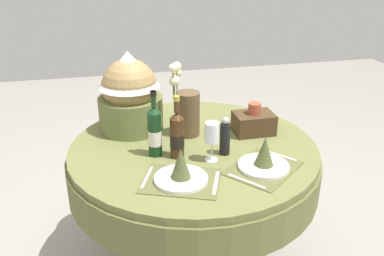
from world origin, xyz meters
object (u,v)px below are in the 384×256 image
place_setting_left (181,172)px  gift_tub_back_left (130,90)px  dining_table (193,168)px  pepper_mill (225,137)px  wine_glass_right (212,133)px  wine_bottle_centre (177,135)px  wine_bottle_left (155,131)px  place_setting_right (264,159)px  flower_vase (187,109)px  woven_basket_side_right (254,122)px

place_setting_left → gift_tub_back_left: size_ratio=0.92×
dining_table → pepper_mill: 0.30m
wine_glass_right → gift_tub_back_left: size_ratio=0.44×
wine_bottle_centre → pepper_mill: size_ratio=1.60×
dining_table → wine_bottle_centre: wine_bottle_centre is taller
wine_bottle_left → wine_glass_right: (0.26, -0.12, 0.02)m
place_setting_left → wine_glass_right: 0.26m
wine_glass_right → wine_bottle_left: bearing=155.1°
wine_bottle_left → wine_bottle_centre: bearing=-22.6°
place_setting_right → wine_glass_right: (-0.22, 0.13, 0.10)m
flower_vase → woven_basket_side_right: bearing=-8.8°
place_setting_left → woven_basket_side_right: bearing=40.0°
gift_tub_back_left → woven_basket_side_right: 0.71m
dining_table → gift_tub_back_left: gift_tub_back_left is taller
place_setting_left → gift_tub_back_left: (-0.16, 0.62, 0.18)m
dining_table → pepper_mill: (0.13, -0.14, 0.23)m
pepper_mill → gift_tub_back_left: size_ratio=0.44×
wine_glass_right → woven_basket_side_right: wine_glass_right is taller
dining_table → wine_bottle_left: (-0.21, -0.07, 0.27)m
wine_glass_right → pepper_mill: bearing=32.4°
wine_bottle_left → place_setting_left: bearing=-75.1°
place_setting_left → place_setting_right: size_ratio=0.96×
place_setting_right → wine_bottle_centre: wine_bottle_centre is taller
dining_table → flower_vase: size_ratio=3.11×
flower_vase → place_setting_right: bearing=-59.2°
woven_basket_side_right → gift_tub_back_left: bearing=162.3°
gift_tub_back_left → woven_basket_side_right: gift_tub_back_left is taller
place_setting_left → pepper_mill: size_ratio=2.08×
place_setting_right → woven_basket_side_right: size_ratio=1.99×
wine_bottle_centre → wine_glass_right: (0.15, -0.08, 0.03)m
pepper_mill → wine_glass_right: bearing=-147.6°
place_setting_right → wine_bottle_centre: (-0.37, 0.21, 0.07)m
place_setting_left → wine_bottle_centre: (0.03, 0.23, 0.07)m
gift_tub_back_left → woven_basket_side_right: size_ratio=2.08×
dining_table → place_setting_left: 0.41m
dining_table → pepper_mill: size_ratio=6.64×
wine_bottle_centre → wine_glass_right: size_ratio=1.60×
flower_vase → wine_bottle_centre: (-0.10, -0.24, -0.03)m
place_setting_right → pepper_mill: size_ratio=2.16×
dining_table → wine_bottle_left: 0.35m
gift_tub_back_left → wine_bottle_left: bearing=-76.3°
flower_vase → wine_bottle_left: size_ratio=1.27×
place_setting_left → place_setting_right: 0.40m
wine_glass_right → pepper_mill: (0.08, 0.05, -0.05)m
flower_vase → wine_glass_right: (0.05, -0.32, -0.01)m
dining_table → pepper_mill: pepper_mill is taller
place_setting_left → wine_bottle_left: wine_bottle_left is taller
place_setting_right → woven_basket_side_right: bearing=76.1°
wine_glass_right → dining_table: bearing=103.7°
gift_tub_back_left → place_setting_right: bearing=-47.0°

